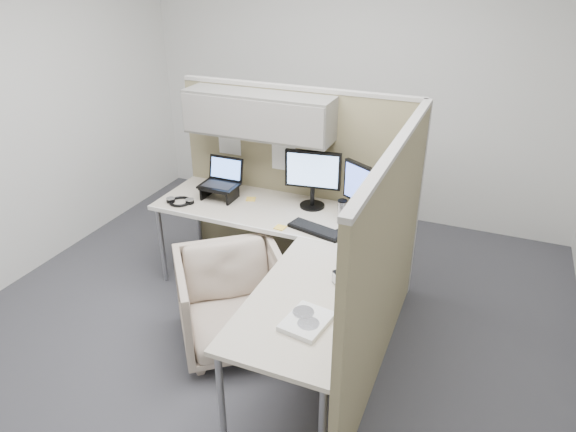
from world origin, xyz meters
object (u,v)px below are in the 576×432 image
at_px(desk, 284,244).
at_px(office_chair, 233,297).
at_px(keyboard, 316,230).
at_px(monitor_left, 313,175).

bearing_deg(desk, office_chair, -127.04).
relative_size(desk, keyboard, 4.75).
bearing_deg(office_chair, keyboard, 13.14).
height_order(desk, keyboard, keyboard).
bearing_deg(keyboard, desk, -116.39).
relative_size(desk, monitor_left, 4.29).
xyz_separation_m(desk, office_chair, (-0.25, -0.34, -0.31)).
bearing_deg(desk, keyboard, 49.13).
distance_m(desk, monitor_left, 0.65).
height_order(desk, monitor_left, monitor_left).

